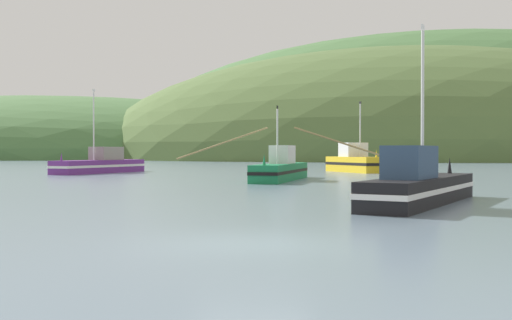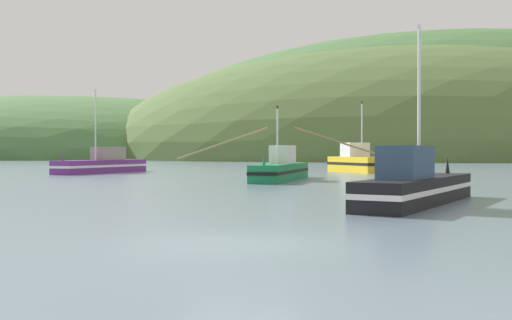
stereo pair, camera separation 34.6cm
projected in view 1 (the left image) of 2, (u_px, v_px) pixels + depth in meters
name	position (u px, v px, depth m)	size (l,w,h in m)	color
ground_plane	(254.00, 244.00, 13.80)	(600.00, 600.00, 0.00)	slate
hill_far_center	(410.00, 158.00, 172.01)	(166.55, 133.24, 56.74)	#516B38
hill_far_right	(58.00, 157.00, 206.14)	(196.47, 157.18, 37.22)	#47703D
hill_mid_right	(448.00, 157.00, 203.21)	(207.27, 165.82, 75.01)	#47703D
fishing_boat_green	(281.00, 169.00, 43.54)	(14.43, 10.92, 4.98)	#197A47
fishing_boat_black	(420.00, 186.00, 23.90)	(6.94, 9.56, 6.75)	black
fishing_boat_yellow	(356.00, 162.00, 59.95)	(4.80, 7.96, 6.55)	gold
fishing_boat_purple	(101.00, 164.00, 57.74)	(6.90, 10.99, 7.45)	#6B2D84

